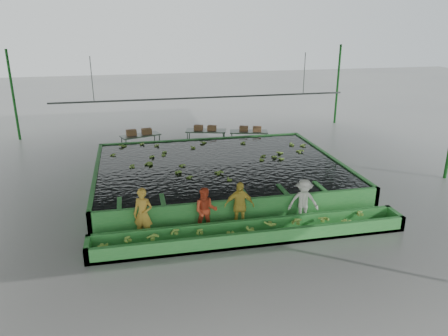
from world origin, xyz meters
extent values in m
plane|color=gray|center=(0.00, 0.00, 0.00)|extent=(80.00, 80.00, 0.00)
cube|color=slate|center=(0.00, 0.00, 5.00)|extent=(20.00, 22.00, 0.04)
cube|color=black|center=(0.00, 1.50, 0.85)|extent=(9.70, 7.70, 0.00)
cylinder|color=#59605B|center=(0.00, 5.00, 3.00)|extent=(0.08, 0.08, 14.00)
cylinder|color=#59605B|center=(-5.00, 5.00, 4.00)|extent=(0.04, 0.04, 2.00)
cylinder|color=#59605B|center=(5.00, 5.00, 4.00)|extent=(0.04, 0.04, 2.00)
imported|color=gold|center=(-3.28, -2.80, 0.84)|extent=(0.73, 0.62, 1.69)
imported|color=#D34926|center=(-1.32, -2.80, 0.77)|extent=(0.85, 0.72, 1.54)
imported|color=gold|center=(-0.22, -2.80, 0.83)|extent=(1.02, 0.55, 1.66)
imported|color=beige|center=(1.99, -2.80, 0.78)|extent=(1.12, 0.81, 1.56)
camera|label=1|loc=(-3.45, -15.30, 6.59)|focal=35.00mm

